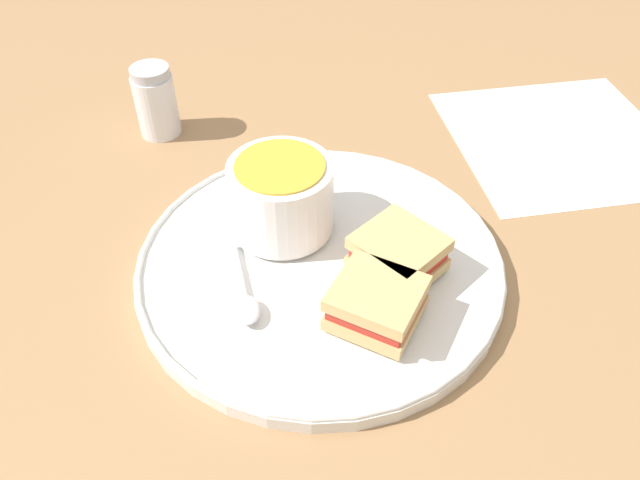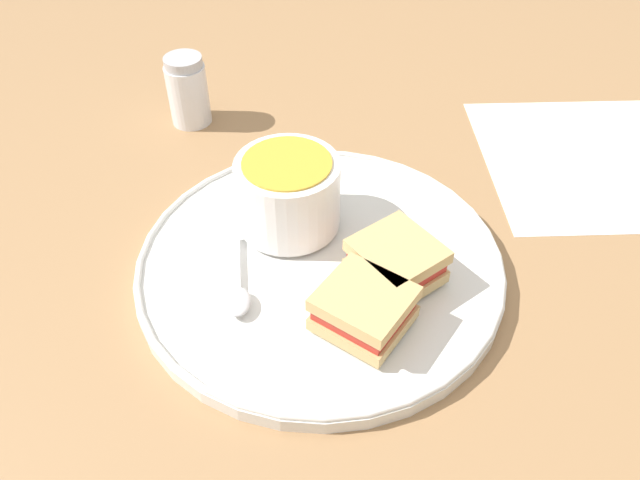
% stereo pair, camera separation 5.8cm
% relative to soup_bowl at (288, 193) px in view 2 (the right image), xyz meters
% --- Properties ---
extents(ground_plane, '(2.40, 2.40, 0.00)m').
position_rel_soup_bowl_xyz_m(ground_plane, '(-0.04, 0.04, -0.06)').
color(ground_plane, '#9E754C').
extents(plate, '(0.35, 0.35, 0.02)m').
position_rel_soup_bowl_xyz_m(plate, '(-0.04, 0.04, -0.05)').
color(plate, white).
rests_on(plate, ground_plane).
extents(soup_bowl, '(0.10, 0.10, 0.07)m').
position_rel_soup_bowl_xyz_m(soup_bowl, '(0.00, 0.00, 0.00)').
color(soup_bowl, white).
rests_on(soup_bowl, plate).
extents(spoon, '(0.04, 0.11, 0.01)m').
position_rel_soup_bowl_xyz_m(spoon, '(0.02, 0.11, -0.03)').
color(spoon, silver).
rests_on(spoon, plate).
extents(sandwich_half_near, '(0.09, 0.09, 0.04)m').
position_rel_soup_bowl_xyz_m(sandwich_half_near, '(-0.09, 0.12, -0.02)').
color(sandwich_half_near, tan).
rests_on(sandwich_half_near, plate).
extents(sandwich_half_far, '(0.10, 0.10, 0.04)m').
position_rel_soup_bowl_xyz_m(sandwich_half_far, '(-0.11, 0.06, -0.02)').
color(sandwich_half_far, tan).
rests_on(sandwich_half_far, plate).
extents(salt_shaker, '(0.05, 0.05, 0.09)m').
position_rel_soup_bowl_xyz_m(salt_shaker, '(0.17, -0.19, -0.01)').
color(salt_shaker, silver).
rests_on(salt_shaker, ground_plane).
extents(menu_sheet, '(0.31, 0.31, 0.00)m').
position_rel_soup_bowl_xyz_m(menu_sheet, '(-0.33, -0.19, -0.06)').
color(menu_sheet, white).
rests_on(menu_sheet, ground_plane).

